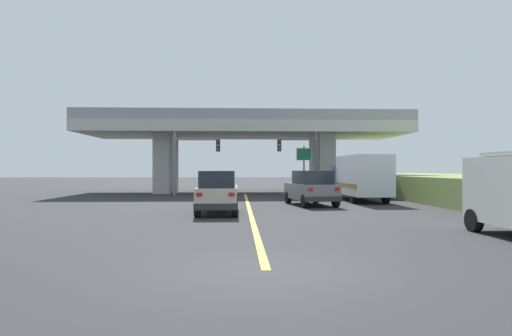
# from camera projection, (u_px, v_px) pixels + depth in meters

# --- Properties ---
(ground) EXTENTS (160.00, 160.00, 0.00)m
(ground) POSITION_uv_depth(u_px,v_px,m) (245.00, 192.00, 39.85)
(ground) COLOR #2B2B2D
(overpass_bridge) EXTENTS (28.66, 9.60, 7.10)m
(overpass_bridge) POSITION_uv_depth(u_px,v_px,m) (245.00, 138.00, 39.87)
(overpass_bridge) COLOR #B7B5AD
(overpass_bridge) RESTS_ON ground
(lane_divider_stripe) EXTENTS (0.20, 27.90, 0.01)m
(lane_divider_stripe) POSITION_uv_depth(u_px,v_px,m) (249.00, 209.00, 22.81)
(lane_divider_stripe) COLOR yellow
(lane_divider_stripe) RESTS_ON ground
(suv_lead) EXTENTS (1.87, 4.83, 2.02)m
(suv_lead) POSITION_uv_depth(u_px,v_px,m) (218.00, 192.00, 20.49)
(suv_lead) COLOR #B7B29E
(suv_lead) RESTS_ON ground
(suv_crossing) EXTENTS (2.71, 4.66, 2.02)m
(suv_crossing) POSITION_uv_depth(u_px,v_px,m) (311.00, 188.00, 25.04)
(suv_crossing) COLOR slate
(suv_crossing) RESTS_ON ground
(box_truck) EXTENTS (2.33, 7.29, 2.99)m
(box_truck) POSITION_uv_depth(u_px,v_px,m) (360.00, 177.00, 28.51)
(box_truck) COLOR navy
(box_truck) RESTS_ON ground
(traffic_signal_nearside) EXTENTS (3.23, 0.36, 5.04)m
(traffic_signal_nearside) POSITION_uv_depth(u_px,v_px,m) (302.00, 155.00, 34.54)
(traffic_signal_nearside) COLOR #56595E
(traffic_signal_nearside) RESTS_ON ground
(traffic_signal_farside) EXTENTS (3.73, 0.36, 5.14)m
(traffic_signal_farside) POSITION_uv_depth(u_px,v_px,m) (191.00, 154.00, 34.49)
(traffic_signal_farside) COLOR slate
(traffic_signal_farside) RESTS_ON ground
(highway_sign) EXTENTS (1.31, 0.17, 4.09)m
(highway_sign) POSITION_uv_depth(u_px,v_px,m) (304.00, 160.00, 36.90)
(highway_sign) COLOR slate
(highway_sign) RESTS_ON ground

